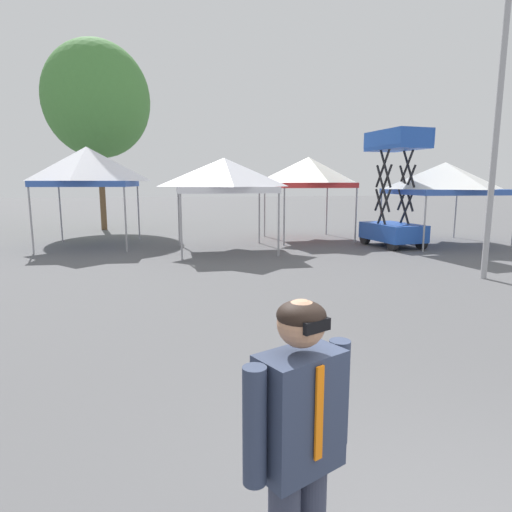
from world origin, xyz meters
The scene contains 8 objects.
canopy_tent_left_of_center centered at (-4.64, 15.03, 2.87)m, with size 3.35×3.35×3.57m.
canopy_tent_behind_left centered at (0.06, 13.18, 2.55)m, with size 3.21×3.21×3.13m.
canopy_tent_right_of_center centered at (3.72, 15.42, 2.71)m, with size 3.16×3.16×3.32m.
canopy_tent_behind_center centered at (8.35, 13.25, 2.47)m, with size 3.64×3.64×3.06m.
scissor_lift centered at (6.16, 12.91, 1.24)m, with size 1.70×2.47×4.12m.
person_foreground centered at (-1.09, 0.28, 1.03)m, with size 0.60×0.40×1.78m.
light_pole_near_lift centered at (5.74, 7.55, 4.88)m, with size 0.36×0.36×8.62m.
tree_behind_tents_right centered at (-5.06, 20.87, 6.17)m, with size 4.92×4.92×8.89m.
Camera 1 is at (-1.66, -1.59, 2.31)m, focal length 30.42 mm.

